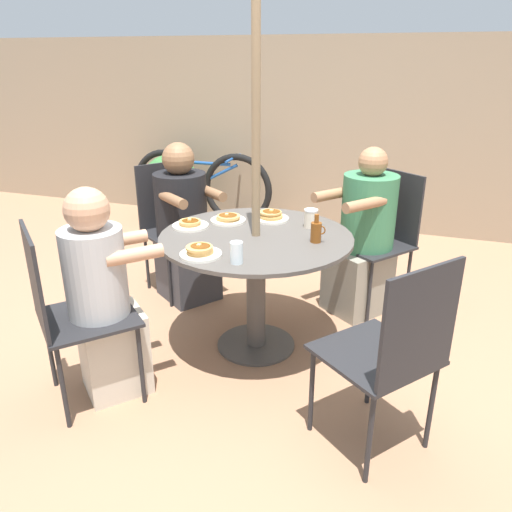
# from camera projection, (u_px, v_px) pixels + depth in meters

# --- Properties ---
(ground_plane) EXTENTS (12.00, 12.00, 0.00)m
(ground_plane) POSITION_uv_depth(u_px,v_px,m) (256.00, 345.00, 3.20)
(ground_plane) COLOR #9E7051
(back_fence) EXTENTS (10.00, 0.06, 1.92)m
(back_fence) POSITION_uv_depth(u_px,v_px,m) (337.00, 136.00, 5.13)
(back_fence) COLOR gray
(back_fence) RESTS_ON ground
(patio_table) EXTENTS (1.14, 1.14, 0.75)m
(patio_table) POSITION_uv_depth(u_px,v_px,m) (256.00, 260.00, 2.98)
(patio_table) COLOR #4C4742
(patio_table) RESTS_ON ground
(umbrella_pole) EXTENTS (0.05, 0.05, 2.35)m
(umbrella_pole) POSITION_uv_depth(u_px,v_px,m) (256.00, 163.00, 2.76)
(umbrella_pole) COLOR #846B4C
(umbrella_pole) RESTS_ON ground
(patio_chair_north) EXTENTS (0.64, 0.64, 0.98)m
(patio_chair_north) POSITION_uv_depth(u_px,v_px,m) (172.00, 220.00, 3.81)
(patio_chair_north) COLOR #232326
(patio_chair_north) RESTS_ON ground
(diner_north) EXTENTS (0.60, 0.58, 1.17)m
(diner_north) POSITION_uv_depth(u_px,v_px,m) (184.00, 230.00, 3.68)
(diner_north) COLOR #3D3D42
(diner_north) RESTS_ON ground
(patio_chair_east) EXTENTS (0.64, 0.64, 0.98)m
(patio_chair_east) POSITION_uv_depth(u_px,v_px,m) (67.00, 307.00, 2.49)
(patio_chair_east) COLOR #232326
(patio_chair_east) RESTS_ON ground
(diner_east) EXTENTS (0.52, 0.53, 1.15)m
(diner_east) POSITION_uv_depth(u_px,v_px,m) (104.00, 302.00, 2.58)
(diner_east) COLOR beige
(diner_east) RESTS_ON ground
(patio_chair_south) EXTENTS (0.64, 0.64, 0.98)m
(patio_chair_south) POSITION_uv_depth(u_px,v_px,m) (393.00, 348.00, 2.14)
(patio_chair_south) COLOR #232326
(patio_chair_south) RESTS_ON ground
(patio_chair_west) EXTENTS (0.64, 0.64, 0.98)m
(patio_chair_west) POSITION_uv_depth(u_px,v_px,m) (382.00, 232.00, 3.56)
(patio_chair_west) COLOR #232326
(patio_chair_west) RESTS_ON ground
(diner_west) EXTENTS (0.60, 0.62, 1.17)m
(diner_west) POSITION_uv_depth(u_px,v_px,m) (363.00, 240.00, 3.47)
(diner_west) COLOR gray
(diner_west) RESTS_ON ground
(pancake_plate_a) EXTENTS (0.22, 0.22, 0.07)m
(pancake_plate_a) POSITION_uv_depth(u_px,v_px,m) (200.00, 252.00, 2.61)
(pancake_plate_a) COLOR silver
(pancake_plate_a) RESTS_ON patio_table
(pancake_plate_b) EXTENTS (0.22, 0.22, 0.05)m
(pancake_plate_b) POSITION_uv_depth(u_px,v_px,m) (190.00, 224.00, 3.06)
(pancake_plate_b) COLOR silver
(pancake_plate_b) RESTS_ON patio_table
(pancake_plate_c) EXTENTS (0.22, 0.22, 0.05)m
(pancake_plate_c) POSITION_uv_depth(u_px,v_px,m) (228.00, 219.00, 3.15)
(pancake_plate_c) COLOR silver
(pancake_plate_c) RESTS_ON patio_table
(pancake_plate_d) EXTENTS (0.22, 0.22, 0.07)m
(pancake_plate_d) POSITION_uv_depth(u_px,v_px,m) (271.00, 216.00, 3.18)
(pancake_plate_d) COLOR silver
(pancake_plate_d) RESTS_ON patio_table
(syrup_bottle) EXTENTS (0.08, 0.06, 0.16)m
(syrup_bottle) POSITION_uv_depth(u_px,v_px,m) (316.00, 231.00, 2.79)
(syrup_bottle) COLOR brown
(syrup_bottle) RESTS_ON patio_table
(coffee_cup) EXTENTS (0.08, 0.08, 0.11)m
(coffee_cup) POSITION_uv_depth(u_px,v_px,m) (311.00, 218.00, 3.04)
(coffee_cup) COLOR beige
(coffee_cup) RESTS_ON patio_table
(drinking_glass_a) EXTENTS (0.07, 0.07, 0.11)m
(drinking_glass_a) POSITION_uv_depth(u_px,v_px,m) (237.00, 253.00, 2.51)
(drinking_glass_a) COLOR silver
(drinking_glass_a) RESTS_ON patio_table
(bicycle) EXTENTS (1.62, 0.44, 0.79)m
(bicycle) POSITION_uv_depth(u_px,v_px,m) (201.00, 186.00, 5.47)
(bicycle) COLOR black
(bicycle) RESTS_ON ground
(potted_shrub) EXTENTS (0.61, 0.61, 0.76)m
(potted_shrub) POSITION_uv_depth(u_px,v_px,m) (171.00, 187.00, 5.35)
(potted_shrub) COLOR brown
(potted_shrub) RESTS_ON ground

